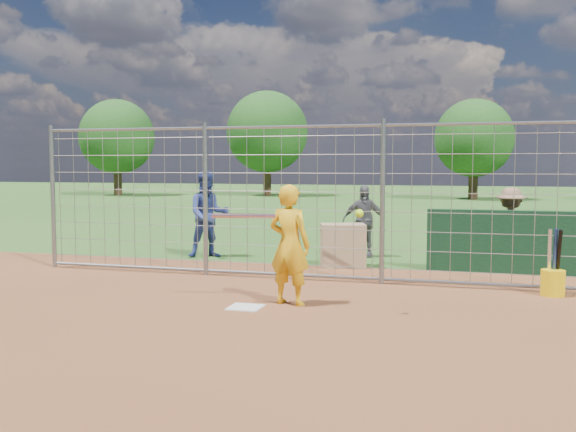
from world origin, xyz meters
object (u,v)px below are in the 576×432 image
(bystander_b, at_px, (363,221))
(bucket_with_bats, at_px, (553,279))
(batter, at_px, (289,245))
(equipment_bin, at_px, (343,246))
(bystander_a, at_px, (208,214))
(bystander_c, at_px, (510,227))

(bystander_b, xyz_separation_m, bucket_with_bats, (3.26, -3.15, -0.49))
(batter, bearing_deg, equipment_bin, -78.73)
(equipment_bin, xyz_separation_m, bucket_with_bats, (3.41, -1.73, -0.15))
(bystander_a, relative_size, bucket_with_bats, 1.80)
(bystander_a, height_order, bystander_c, bystander_a)
(batter, distance_m, bystander_b, 4.75)
(bystander_b, relative_size, equipment_bin, 1.84)
(batter, relative_size, bystander_a, 0.93)
(bystander_c, bearing_deg, bucket_with_bats, 104.58)
(bystander_a, distance_m, equipment_bin, 2.96)
(bystander_c, height_order, bucket_with_bats, bystander_c)
(bystander_c, xyz_separation_m, bucket_with_bats, (0.44, -2.67, -0.49))
(bystander_c, xyz_separation_m, equipment_bin, (-2.97, -0.94, -0.33))
(bystander_a, bearing_deg, equipment_bin, -38.27)
(bystander_a, height_order, bystander_b, bystander_a)
(bystander_b, height_order, equipment_bin, bystander_b)
(batter, height_order, bucket_with_bats, batter)
(bystander_a, relative_size, bystander_c, 1.19)
(bystander_a, bearing_deg, bucket_with_bats, -47.99)
(equipment_bin, relative_size, bucket_with_bats, 0.82)
(bystander_b, distance_m, equipment_bin, 1.47)
(bystander_c, distance_m, equipment_bin, 3.13)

